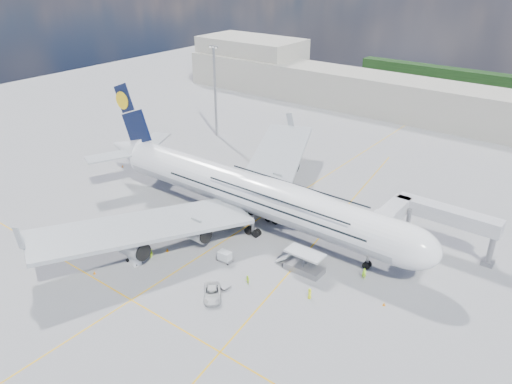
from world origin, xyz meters
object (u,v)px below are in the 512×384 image
Objects in this scene: light_mast at (215,91)px; dolly_row_a at (123,225)px; dolly_back at (148,217)px; crew_van at (310,293)px; crew_loader at (247,280)px; cone_wing_right_inner at (167,250)px; dolly_row_c at (186,231)px; cone_nose at (384,304)px; catering_truck_inner at (275,184)px; service_van at (212,293)px; cone_wing_right_outer at (94,273)px; crew_tug at (151,253)px; dolly_nose_far at (225,256)px; crew_wing at (128,239)px; airliner at (252,193)px; cone_tail at (122,166)px; catering_truck_outer at (289,148)px; baggage_tug at (134,259)px; crew_nose at (364,274)px; cone_wing_left_inner at (283,189)px; dolly_nose_near at (221,284)px; cone_wing_left_outer at (274,163)px; cargo_loader at (304,264)px; jet_bridge at (424,216)px; dolly_row_b at (189,227)px.

light_mast is 57.22m from dolly_row_a.
crew_van is at bearing -23.31° from dolly_back.
cone_wing_right_inner is at bearing -144.70° from crew_loader.
dolly_row_c is 4.96× the size of cone_nose.
catering_truck_inner reaches higher than crew_loader.
service_van is at bearing 98.58° from crew_van.
light_mast is at bearing 123.40° from cone_wing_right_inner.
light_mast is at bearing 114.84° from cone_wing_right_outer.
cone_nose is 1.02× the size of cone_wing_right_outer.
dolly_nose_far is at bearing 34.83° from crew_tug.
dolly_row_c is 1.53× the size of crew_wing.
dolly_row_c is (-8.07, -10.23, -6.57)m from airliner.
cone_tail is (-54.55, 18.84, -0.50)m from crew_loader.
baggage_tug is at bearing -76.00° from catering_truck_outer.
crew_nose is 7.11m from cone_nose.
cone_wing_right_outer is at bearing -98.27° from cone_wing_left_inner.
baggage_tug is 6.24m from cone_wing_right_inner.
dolly_nose_near is at bearing -56.97° from dolly_nose_far.
cone_wing_left_outer is (-6.19, 37.57, -0.03)m from dolly_row_c.
cargo_loader reaches higher than cone_wing_left_outer.
dolly_nose_near is 15.35m from crew_tug.
crew_wing is 6.65m from crew_tug.
dolly_back is 1.63× the size of crew_wing.
cone_wing_right_inner is (7.52, 2.53, -0.65)m from crew_wing.
dolly_row_a is 0.39× the size of catering_truck_inner.
jet_bridge is 52.11m from dolly_back.
cone_wing_left_inner is 46.03m from cone_wing_right_outer.
dolly_nose_far reaches higher than crew_tug.
dolly_nose_far is 0.95× the size of baggage_tug.
catering_truck_outer is at bearing 119.70° from dolly_nose_near.
catering_truck_inner is at bearing 16.19° from cone_tail.
catering_truck_inner is 12.14× the size of cone_wing_left_inner.
light_mast is 13.49× the size of crew_wing.
cone_wing_left_inner is at bearing 15.39° from crew_wing.
catering_truck_outer is (-6.62, 44.26, 1.42)m from dolly_row_b.
cone_wing_left_inner is (-20.47, 23.44, -0.95)m from cargo_loader.
crew_van is (40.00, 3.66, -0.00)m from dolly_row_a.
light_mast is at bearing 95.26° from dolly_back.
crew_wing is at bearing -101.45° from dolly_row_b.
jet_bridge is 32.31× the size of cone_nose.
crew_van is (-4.38, -9.80, -0.10)m from crew_nose.
cone_nose is (9.93, 5.41, -0.62)m from crew_van.
service_van is 40.41m from cone_wing_left_inner.
cargo_loader reaches higher than baggage_tug.
crew_nose is 50.24m from cone_wing_left_outer.
cone_wing_left_inner is at bearing 147.01° from crew_loader.
crew_tug reaches higher than service_van.
cone_tail is (-39.19, -13.37, 0.00)m from cone_wing_left_inner.
crew_nose is (30.28, -17.23, -1.10)m from catering_truck_inner.
service_van is at bearing -69.21° from dolly_nose_near.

